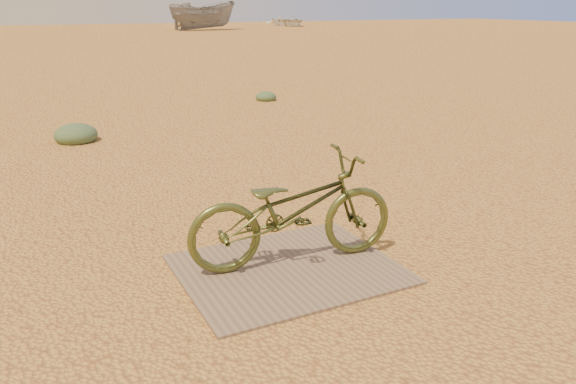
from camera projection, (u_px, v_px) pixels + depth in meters
name	position (u px, v px, depth m)	size (l,w,h in m)	color
ground	(316.00, 243.00, 4.88)	(120.00, 120.00, 0.00)	gold
plywood_board	(288.00, 269.00, 4.38)	(1.64, 1.34, 0.02)	#78664D
bicycle	(293.00, 210.00, 4.35)	(0.58, 1.67, 0.88)	#495225
boat_mid_right	(203.00, 15.00, 44.65)	(2.19, 5.81, 2.25)	gray
boat_far_right	(289.00, 21.00, 53.23)	(3.40, 4.77, 0.99)	silver
kale_a	(77.00, 141.00, 8.52)	(0.64, 0.64, 0.35)	#596F4A
kale_b	(266.00, 100.00, 12.15)	(0.45, 0.45, 0.25)	#596F4A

